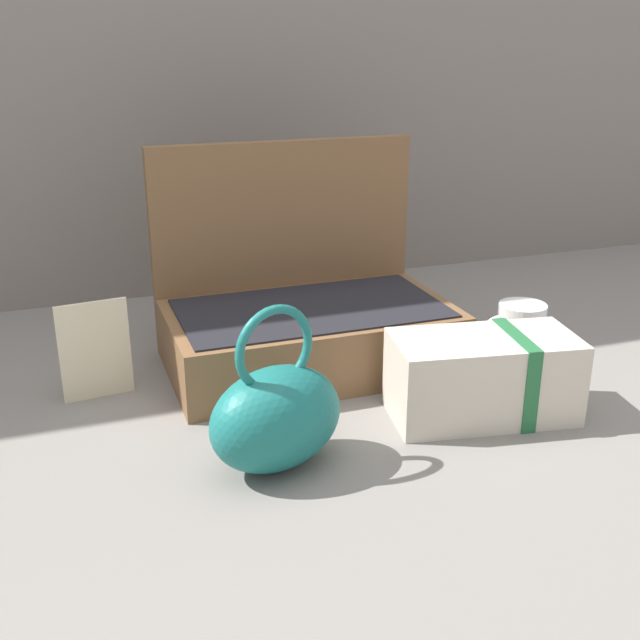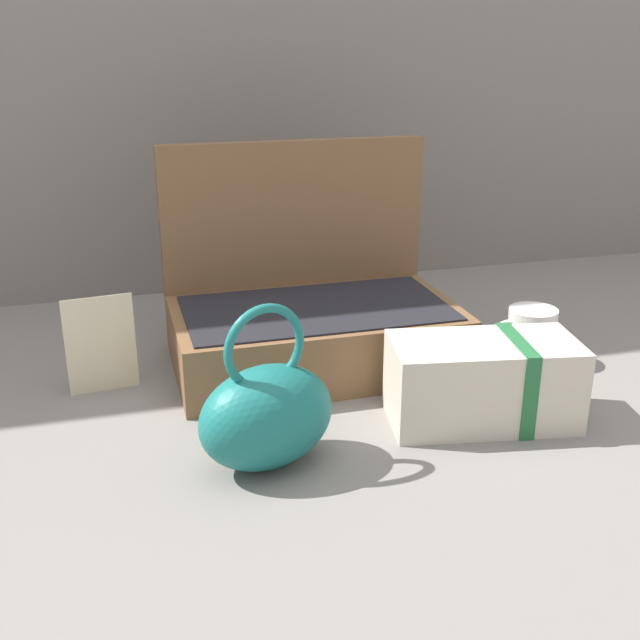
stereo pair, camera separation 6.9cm
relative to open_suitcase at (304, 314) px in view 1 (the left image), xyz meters
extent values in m
plane|color=slate|center=(-0.06, -0.14, -0.08)|extent=(6.00, 6.00, 0.00)
cube|color=brown|center=(0.00, -0.03, -0.03)|extent=(0.44, 0.25, 0.10)
cube|color=black|center=(0.00, -0.03, 0.02)|extent=(0.41, 0.22, 0.00)
cube|color=brown|center=(0.00, 0.10, 0.09)|extent=(0.44, 0.02, 0.34)
ellipsoid|color=#196B66|center=(-0.14, -0.30, -0.02)|extent=(0.20, 0.16, 0.13)
torus|color=#196B66|center=(-0.14, -0.30, 0.08)|extent=(0.11, 0.04, 0.11)
cube|color=beige|center=(0.17, -0.27, -0.02)|extent=(0.27, 0.16, 0.12)
cube|color=#236638|center=(0.21, -0.27, -0.02)|extent=(0.04, 0.13, 0.12)
cylinder|color=white|center=(0.34, -0.10, -0.04)|extent=(0.08, 0.08, 0.09)
torus|color=white|center=(0.30, -0.10, -0.04)|extent=(0.06, 0.01, 0.06)
cube|color=beige|center=(-0.33, -0.03, -0.01)|extent=(0.10, 0.02, 0.15)
camera|label=1|loc=(-0.37, -1.10, 0.42)|focal=43.04mm
camera|label=2|loc=(-0.30, -1.12, 0.42)|focal=43.04mm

